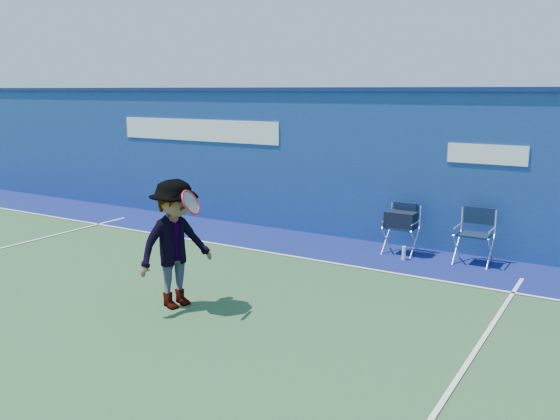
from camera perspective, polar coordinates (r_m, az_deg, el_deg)
The scene contains 8 objects.
ground at distance 8.90m, azimuth -12.92°, elevation -8.72°, with size 80.00×80.00×0.00m, color #2C532E.
stadium_wall at distance 12.69m, azimuth 3.26°, elevation 4.79°, with size 24.00×0.50×3.08m.
out_of_bounds_strip at distance 12.03m, azimuth 0.73°, elevation -3.07°, with size 24.00×1.80×0.01m, color navy.
court_lines at distance 9.31m, azimuth -10.35°, elevation -7.62°, with size 24.00×12.00×0.01m.
directors_chair_left at distance 11.31m, azimuth 11.56°, elevation -2.18°, with size 0.56×0.52×0.94m.
directors_chair_right at distance 11.01m, azimuth 18.14°, elevation -3.40°, with size 0.59×0.52×0.98m.
water_bottle at distance 10.97m, azimuth 11.83°, elevation -4.10°, with size 0.07×0.07×0.26m, color white.
tennis_player at distance 8.43m, azimuth -10.03°, elevation -3.23°, with size 1.00×1.30×1.83m.
Camera 1 is at (5.89, -5.94, 3.04)m, focal length 38.00 mm.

